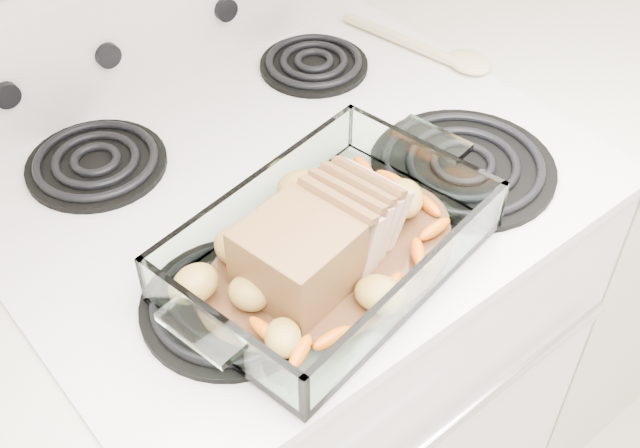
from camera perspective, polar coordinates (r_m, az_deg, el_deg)
electric_range at (r=1.43m, az=-2.27°, el=-9.98°), size 0.78×0.70×1.12m
counter_right at (r=1.78m, az=14.97°, el=1.16°), size 0.58×0.68×0.93m
baking_dish at (r=0.94m, az=0.78°, el=-1.92°), size 0.37×0.24×0.07m
pork_roast at (r=0.90m, az=-0.66°, el=-1.36°), size 0.21×0.11×0.09m
roast_vegetables at (r=0.95m, az=-0.62°, el=-0.66°), size 0.32×0.17×0.04m
wooden_spoon at (r=1.32m, az=8.36°, el=12.04°), size 0.10×0.27×0.02m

